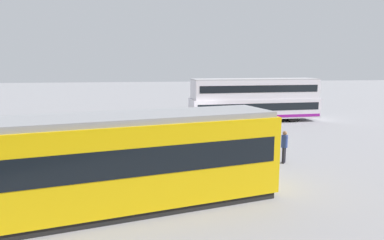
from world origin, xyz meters
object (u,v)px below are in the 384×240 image
(pedestrian_crossing, at_px, (284,145))
(info_sign, at_px, (149,122))
(pedestrian_near_railing, at_px, (165,132))
(double_decker_bus, at_px, (255,100))
(tram_yellow, at_px, (79,165))

(pedestrian_crossing, xyz_separation_m, info_sign, (6.62, -4.60, 0.59))
(pedestrian_near_railing, bearing_deg, pedestrian_crossing, 145.10)
(pedestrian_near_railing, distance_m, pedestrian_crossing, 6.92)
(info_sign, bearing_deg, pedestrian_near_railing, 145.81)
(double_decker_bus, distance_m, pedestrian_crossing, 12.93)
(tram_yellow, xyz_separation_m, pedestrian_near_railing, (-3.51, -8.39, -0.70))
(double_decker_bus, height_order, info_sign, double_decker_bus)
(double_decker_bus, bearing_deg, pedestrian_near_railing, 44.89)
(double_decker_bus, xyz_separation_m, pedestrian_crossing, (2.95, 12.55, -0.99))
(pedestrian_near_railing, xyz_separation_m, info_sign, (0.94, -0.64, 0.56))
(tram_yellow, xyz_separation_m, info_sign, (-2.56, -9.03, -0.15))
(info_sign, bearing_deg, double_decker_bus, -140.27)
(info_sign, bearing_deg, tram_yellow, 74.14)
(pedestrian_crossing, relative_size, info_sign, 0.73)
(pedestrian_near_railing, bearing_deg, double_decker_bus, -135.11)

